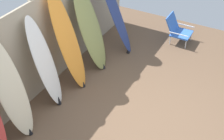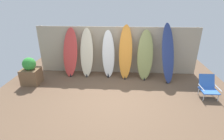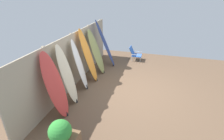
{
  "view_description": "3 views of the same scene",
  "coord_description": "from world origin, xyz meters",
  "px_view_note": "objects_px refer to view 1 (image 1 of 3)",
  "views": [
    {
      "loc": [
        -3.49,
        -1.37,
        3.93
      ],
      "look_at": [
        -0.01,
        0.53,
        0.93
      ],
      "focal_mm": 50.0,
      "sensor_mm": 36.0,
      "label": 1
    },
    {
      "loc": [
        0.19,
        -4.47,
        2.82
      ],
      "look_at": [
        -0.1,
        0.41,
        0.75
      ],
      "focal_mm": 28.0,
      "sensor_mm": 36.0,
      "label": 2
    },
    {
      "loc": [
        -5.0,
        -0.74,
        3.11
      ],
      "look_at": [
        -0.3,
        0.58,
        0.82
      ],
      "focal_mm": 28.0,
      "sensor_mm": 36.0,
      "label": 3
    }
  ],
  "objects_px": {
    "surfboard_white_2": "(45,64)",
    "surfboard_orange_3": "(68,42)",
    "surfboard_olive_4": "(90,29)",
    "beach_chair": "(177,29)",
    "surfboard_cream_1": "(11,90)",
    "surfboard_navy_5": "(114,10)"
  },
  "relations": [
    {
      "from": "surfboard_orange_3",
      "to": "surfboard_navy_5",
      "type": "distance_m",
      "value": 1.48
    },
    {
      "from": "surfboard_orange_3",
      "to": "surfboard_navy_5",
      "type": "height_order",
      "value": "surfboard_navy_5"
    },
    {
      "from": "surfboard_white_2",
      "to": "surfboard_olive_4",
      "type": "relative_size",
      "value": 0.98
    },
    {
      "from": "surfboard_olive_4",
      "to": "beach_chair",
      "type": "distance_m",
      "value": 2.23
    },
    {
      "from": "surfboard_cream_1",
      "to": "beach_chair",
      "type": "distance_m",
      "value": 4.17
    },
    {
      "from": "surfboard_white_2",
      "to": "surfboard_olive_4",
      "type": "bearing_deg",
      "value": -3.17
    },
    {
      "from": "surfboard_cream_1",
      "to": "surfboard_navy_5",
      "type": "relative_size",
      "value": 0.89
    },
    {
      "from": "surfboard_olive_4",
      "to": "beach_chair",
      "type": "xyz_separation_m",
      "value": [
        1.77,
        -1.25,
        -0.54
      ]
    },
    {
      "from": "surfboard_olive_4",
      "to": "beach_chair",
      "type": "bearing_deg",
      "value": -35.16
    },
    {
      "from": "surfboard_cream_1",
      "to": "surfboard_olive_4",
      "type": "relative_size",
      "value": 1.02
    },
    {
      "from": "surfboard_orange_3",
      "to": "surfboard_navy_5",
      "type": "relative_size",
      "value": 0.96
    },
    {
      "from": "surfboard_white_2",
      "to": "surfboard_orange_3",
      "type": "xyz_separation_m",
      "value": [
        0.63,
        -0.04,
        0.11
      ]
    },
    {
      "from": "surfboard_cream_1",
      "to": "surfboard_white_2",
      "type": "height_order",
      "value": "surfboard_cream_1"
    },
    {
      "from": "surfboard_navy_5",
      "to": "surfboard_white_2",
      "type": "bearing_deg",
      "value": 174.66
    },
    {
      "from": "surfboard_white_2",
      "to": "surfboard_olive_4",
      "type": "xyz_separation_m",
      "value": [
        1.33,
        -0.07,
        0.03
      ]
    },
    {
      "from": "surfboard_cream_1",
      "to": "surfboard_orange_3",
      "type": "height_order",
      "value": "surfboard_orange_3"
    },
    {
      "from": "surfboard_cream_1",
      "to": "surfboard_navy_5",
      "type": "distance_m",
      "value": 2.91
    },
    {
      "from": "surfboard_navy_5",
      "to": "surfboard_cream_1",
      "type": "bearing_deg",
      "value": 176.03
    },
    {
      "from": "surfboard_white_2",
      "to": "beach_chair",
      "type": "xyz_separation_m",
      "value": [
        3.1,
        -1.32,
        -0.51
      ]
    },
    {
      "from": "surfboard_white_2",
      "to": "surfboard_cream_1",
      "type": "bearing_deg",
      "value": 179.61
    },
    {
      "from": "surfboard_navy_5",
      "to": "beach_chair",
      "type": "distance_m",
      "value": 1.65
    },
    {
      "from": "surfboard_white_2",
      "to": "surfboard_orange_3",
      "type": "height_order",
      "value": "surfboard_orange_3"
    }
  ]
}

